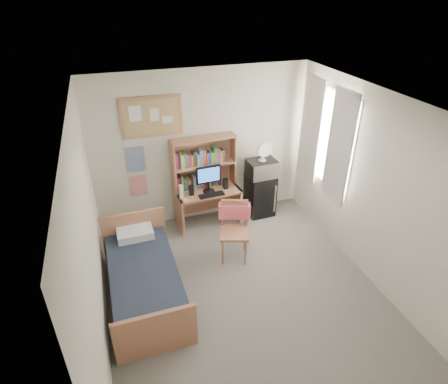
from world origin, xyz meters
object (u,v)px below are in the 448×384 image
object	(u,v)px
desk_chair	(234,232)
bed	(145,283)
mini_fridge	(260,194)
speaker_left	(191,190)
microwave	(262,168)
speaker_right	(226,184)
desk_fan	(263,152)
desk	(208,207)
bulletin_board	(151,117)
monitor	(208,180)

from	to	relation	value
desk_chair	bed	world-z (taller)	desk_chair
desk_chair	mini_fridge	size ratio (longest dim) A/B	1.19
speaker_left	microwave	size ratio (longest dim) A/B	0.35
speaker_right	desk_fan	world-z (taller)	desk_fan
microwave	desk_fan	distance (m)	0.30
microwave	desk_fan	xyz separation A→B (m)	(0.00, 0.00, 0.30)
desk	desk_fan	bearing A→B (deg)	-2.40
desk_chair	microwave	distance (m)	1.41
desk	speaker_left	xyz separation A→B (m)	(-0.30, -0.08, 0.42)
mini_fridge	speaker_left	xyz separation A→B (m)	(-1.27, -0.12, 0.36)
desk_fan	desk_chair	bearing A→B (deg)	-132.27
speaker_left	speaker_right	world-z (taller)	speaker_right
desk	bed	world-z (taller)	desk
mini_fridge	desk_fan	distance (m)	0.83
mini_fridge	bulletin_board	bearing A→B (deg)	169.48
monitor	desk_fan	world-z (taller)	desk_fan
speaker_left	desk_fan	distance (m)	1.36
bulletin_board	bed	size ratio (longest dim) A/B	0.53
speaker_left	microwave	bearing A→B (deg)	0.86
monitor	microwave	size ratio (longest dim) A/B	0.90
desk	monitor	world-z (taller)	monitor
speaker_right	microwave	bearing A→B (deg)	1.61
mini_fridge	monitor	bearing A→B (deg)	-176.75
desk_chair	speaker_left	size ratio (longest dim) A/B	5.38
desk	mini_fridge	world-z (taller)	mini_fridge
mini_fridge	speaker_right	size ratio (longest dim) A/B	4.30
microwave	monitor	bearing A→B (deg)	-177.92
desk_chair	bulletin_board	bearing A→B (deg)	143.57
desk	desk_fan	xyz separation A→B (m)	(0.98, 0.02, 0.88)
desk_chair	monitor	world-z (taller)	monitor
desk	speaker_right	size ratio (longest dim) A/B	5.94
monitor	desk_chair	bearing A→B (deg)	-86.41
microwave	mini_fridge	bearing A→B (deg)	90.00
speaker_left	speaker_right	distance (m)	0.60
monitor	speaker_right	bearing A→B (deg)	-0.00
speaker_left	desk_chair	bearing A→B (deg)	-69.38
microwave	desk_fan	bearing A→B (deg)	0.00
bulletin_board	desk_chair	world-z (taller)	bulletin_board
bulletin_board	mini_fridge	bearing A→B (deg)	-7.92
bulletin_board	mini_fridge	size ratio (longest dim) A/B	1.22
monitor	speaker_left	distance (m)	0.33
monitor	desk_fan	xyz separation A→B (m)	(0.97, 0.08, 0.33)
mini_fridge	microwave	size ratio (longest dim) A/B	1.57
bulletin_board	desk_chair	bearing A→B (deg)	-55.21
bed	speaker_left	world-z (taller)	speaker_left
desk_chair	speaker_left	xyz separation A→B (m)	(-0.42, 0.93, 0.29)
bed	desk_fan	size ratio (longest dim) A/B	5.61
desk	mini_fridge	xyz separation A→B (m)	(0.98, 0.04, 0.05)
bulletin_board	speaker_left	bearing A→B (deg)	-37.01
bulletin_board	desk	size ratio (longest dim) A/B	0.89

